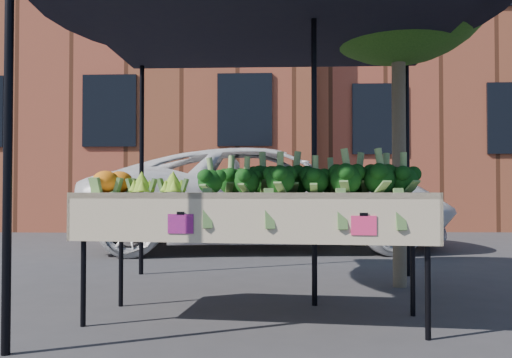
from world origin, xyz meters
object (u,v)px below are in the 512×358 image
Objects in this scene: canopy at (271,135)px; street_tree at (399,90)px; vehicle at (269,70)px; table at (255,257)px.

street_tree is (1.22, 0.79, 0.51)m from canopy.
vehicle is at bearing 91.28° from canopy.
vehicle is at bearing 110.93° from street_tree.
table is at bearing 174.16° from vehicle.
table is 0.66× the size of street_tree.
table is 0.43× the size of vehicle.
canopy is 4.48m from vehicle.
canopy is at bearing -146.98° from street_tree.
vehicle is (-0.09, 4.22, 1.50)m from canopy.
table is at bearing -133.25° from street_tree.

